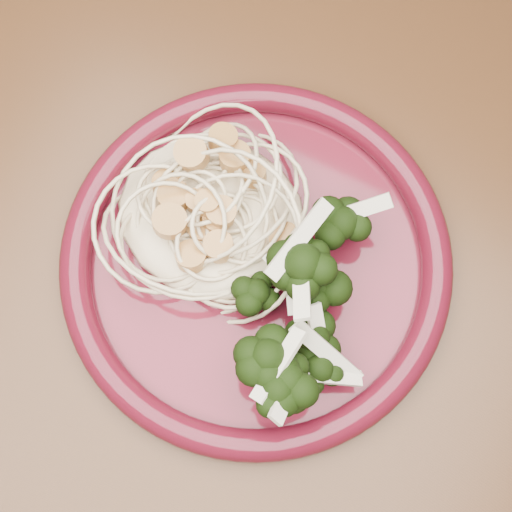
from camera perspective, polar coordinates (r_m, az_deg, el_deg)
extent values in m
plane|color=brown|center=(1.27, -1.62, -13.01)|extent=(3.50, 3.50, 0.00)
cube|color=#472814|center=(0.54, -3.72, -7.67)|extent=(1.20, 0.80, 0.04)
cylinder|color=#472814|center=(1.18, -18.67, 17.75)|extent=(0.06, 0.06, 0.71)
cylinder|color=#52101D|center=(0.53, 0.00, -0.53)|extent=(0.36, 0.36, 0.01)
torus|color=#520D1A|center=(0.53, 0.00, -0.23)|extent=(0.36, 0.36, 0.02)
ellipsoid|color=beige|center=(0.53, -3.59, 3.57)|extent=(0.18, 0.17, 0.03)
ellipsoid|color=black|center=(0.50, 4.66, -4.10)|extent=(0.13, 0.17, 0.05)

